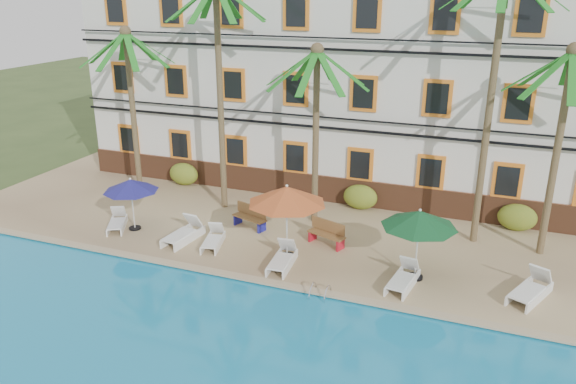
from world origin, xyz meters
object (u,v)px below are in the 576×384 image
at_px(lounger_b, 184,233).
at_px(pool_ladder, 320,295).
at_px(palm_a, 131,89).
at_px(umbrella_red, 287,196).
at_px(lounger_f, 531,289).
at_px(umbrella_blue, 131,186).
at_px(lounger_d, 282,259).
at_px(umbrella_green, 419,219).
at_px(palm_e, 562,124).
at_px(lounger_c, 213,239).
at_px(palm_c, 316,110).
at_px(bench_left, 251,216).
at_px(palm_d, 494,74).
at_px(lounger_e, 403,278).
at_px(bench_right, 328,233).
at_px(lounger_a, 117,222).
at_px(palm_b, 219,69).

bearing_deg(lounger_b, pool_ladder, -17.92).
distance_m(palm_a, umbrella_red, 10.10).
bearing_deg(lounger_f, umbrella_blue, 179.95).
relative_size(umbrella_red, lounger_d, 1.48).
bearing_deg(umbrella_green, palm_e, 41.80).
relative_size(lounger_c, lounger_d, 0.93).
relative_size(palm_c, bench_left, 4.58).
distance_m(palm_c, lounger_b, 6.98).
height_order(palm_e, lounger_d, palm_e).
xyz_separation_m(palm_e, lounger_f, (-0.40, -3.54, -4.53)).
bearing_deg(palm_e, lounger_d, -152.66).
height_order(palm_d, bench_left, palm_d).
distance_m(palm_d, lounger_e, 7.74).
relative_size(lounger_f, bench_right, 1.33).
xyz_separation_m(lounger_c, lounger_e, (7.21, -0.48, 0.02)).
height_order(lounger_e, bench_left, bench_left).
distance_m(umbrella_blue, lounger_a, 1.76).
bearing_deg(bench_right, bench_left, 172.73).
relative_size(umbrella_red, bench_right, 1.78).
distance_m(palm_a, bench_right, 11.18).
bearing_deg(lounger_b, umbrella_red, 0.83).
bearing_deg(lounger_b, bench_right, 17.42).
height_order(lounger_a, lounger_f, lounger_f).
bearing_deg(umbrella_blue, lounger_a, -167.65).
bearing_deg(lounger_c, lounger_e, -3.81).
xyz_separation_m(palm_a, palm_e, (17.48, -0.21, -0.06)).
bearing_deg(lounger_c, bench_right, 22.51).
relative_size(lounger_d, bench_left, 1.20).
xyz_separation_m(palm_c, lounger_b, (-4.05, -3.65, -4.36)).
relative_size(umbrella_blue, lounger_b, 1.07).
height_order(palm_a, palm_c, palm_a).
bearing_deg(pool_ladder, palm_c, 110.34).
height_order(umbrella_green, bench_right, umbrella_green).
xyz_separation_m(umbrella_red, pool_ladder, (1.92, -2.04, -2.38)).
bearing_deg(lounger_a, lounger_f, 0.54).
xyz_separation_m(palm_b, umbrella_green, (8.91, -3.52, -3.89)).
distance_m(palm_b, bench_left, 6.13).
bearing_deg(bench_left, lounger_a, -158.13).
distance_m(umbrella_blue, lounger_e, 11.03).
bearing_deg(palm_e, bench_left, -171.25).
xyz_separation_m(palm_b, palm_d, (10.53, 0.27, 0.30)).
height_order(palm_d, lounger_a, palm_d).
bearing_deg(umbrella_green, palm_b, 158.43).
bearing_deg(lounger_a, pool_ladder, -12.47).
bearing_deg(lounger_d, lounger_b, 172.02).
bearing_deg(lounger_a, lounger_e, -2.70).
xyz_separation_m(umbrella_red, lounger_d, (0.09, -0.66, -2.10)).
bearing_deg(palm_a, palm_e, -0.70).
height_order(lounger_c, bench_right, bench_right).
bearing_deg(palm_a, palm_c, -2.03).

